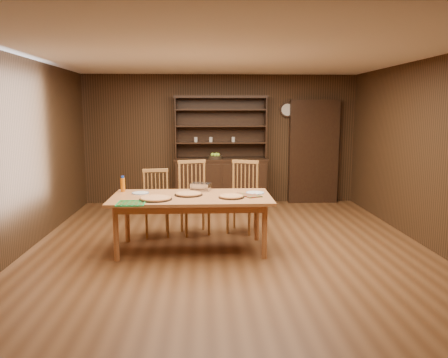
{
  "coord_description": "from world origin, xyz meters",
  "views": [
    {
      "loc": [
        -0.34,
        -5.9,
        1.89
      ],
      "look_at": [
        -0.05,
        0.4,
        0.89
      ],
      "focal_mm": 35.0,
      "sensor_mm": 36.0,
      "label": 1
    }
  ],
  "objects_px": {
    "chair_left": "(156,200)",
    "china_hutch": "(221,175)",
    "juice_bottle": "(123,184)",
    "dining_table": "(191,201)",
    "chair_right": "(243,194)",
    "chair_center": "(194,194)"
  },
  "relations": [
    {
      "from": "dining_table",
      "to": "chair_left",
      "type": "xyz_separation_m",
      "value": [
        -0.56,
        0.8,
        -0.15
      ]
    },
    {
      "from": "chair_center",
      "to": "juice_bottle",
      "type": "xyz_separation_m",
      "value": [
        -0.98,
        -0.52,
        0.26
      ]
    },
    {
      "from": "chair_center",
      "to": "china_hutch",
      "type": "bearing_deg",
      "value": 60.88
    },
    {
      "from": "china_hutch",
      "to": "juice_bottle",
      "type": "height_order",
      "value": "china_hutch"
    },
    {
      "from": "chair_left",
      "to": "juice_bottle",
      "type": "bearing_deg",
      "value": -141.99
    },
    {
      "from": "chair_left",
      "to": "dining_table",
      "type": "bearing_deg",
      "value": -63.03
    },
    {
      "from": "chair_left",
      "to": "chair_center",
      "type": "bearing_deg",
      "value": -0.02
    },
    {
      "from": "chair_left",
      "to": "chair_right",
      "type": "height_order",
      "value": "chair_right"
    },
    {
      "from": "china_hutch",
      "to": "chair_left",
      "type": "xyz_separation_m",
      "value": [
        -1.07,
        -2.09,
        -0.06
      ]
    },
    {
      "from": "chair_right",
      "to": "chair_left",
      "type": "bearing_deg",
      "value": -151.85
    },
    {
      "from": "dining_table",
      "to": "chair_left",
      "type": "relative_size",
      "value": 2.13
    },
    {
      "from": "chair_left",
      "to": "chair_right",
      "type": "relative_size",
      "value": 0.9
    },
    {
      "from": "dining_table",
      "to": "china_hutch",
      "type": "bearing_deg",
      "value": 79.94
    },
    {
      "from": "china_hutch",
      "to": "chair_left",
      "type": "bearing_deg",
      "value": -117.2
    },
    {
      "from": "chair_center",
      "to": "chair_right",
      "type": "bearing_deg",
      "value": -11.05
    },
    {
      "from": "chair_left",
      "to": "chair_center",
      "type": "xyz_separation_m",
      "value": [
        0.57,
        0.08,
        0.07
      ]
    },
    {
      "from": "chair_left",
      "to": "china_hutch",
      "type": "bearing_deg",
      "value": 54.56
    },
    {
      "from": "chair_right",
      "to": "chair_center",
      "type": "bearing_deg",
      "value": -153.65
    },
    {
      "from": "chair_center",
      "to": "dining_table",
      "type": "bearing_deg",
      "value": -105.55
    },
    {
      "from": "china_hutch",
      "to": "chair_right",
      "type": "height_order",
      "value": "china_hutch"
    },
    {
      "from": "chair_center",
      "to": "chair_left",
      "type": "bearing_deg",
      "value": 173.2
    },
    {
      "from": "dining_table",
      "to": "juice_bottle",
      "type": "xyz_separation_m",
      "value": [
        -0.98,
        0.36,
        0.17
      ]
    }
  ]
}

